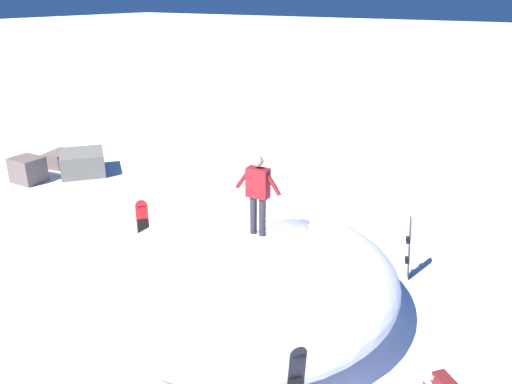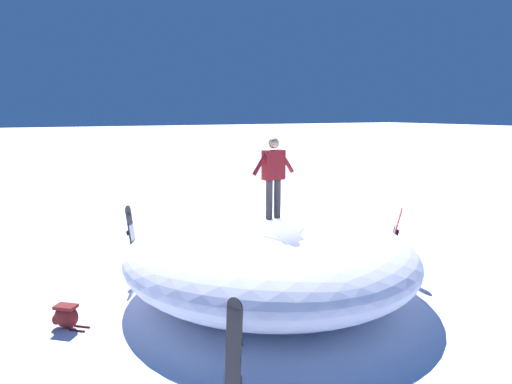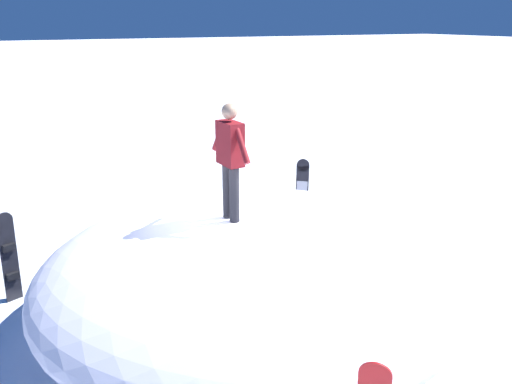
{
  "view_description": "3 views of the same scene",
  "coord_description": "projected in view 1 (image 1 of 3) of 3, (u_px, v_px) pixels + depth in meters",
  "views": [
    {
      "loc": [
        4.83,
        -8.1,
        6.28
      ],
      "look_at": [
        0.09,
        -0.77,
        2.86
      ],
      "focal_mm": 36.06,
      "sensor_mm": 36.0,
      "label": 1
    },
    {
      "loc": [
        4.29,
        7.47,
        3.88
      ],
      "look_at": [
        0.28,
        -0.14,
        2.34
      ],
      "focal_mm": 31.38,
      "sensor_mm": 36.0,
      "label": 2
    },
    {
      "loc": [
        -6.52,
        2.52,
        4.44
      ],
      "look_at": [
        -0.56,
        -0.47,
        2.22
      ],
      "focal_mm": 36.56,
      "sensor_mm": 36.0,
      "label": 3
    }
  ],
  "objects": [
    {
      "name": "snowboard_tertiary_upright",
      "position": [
        144.0,
        233.0,
        12.38
      ],
      "size": [
        0.47,
        0.47,
        1.65
      ],
      "color": "red",
      "rests_on": "ground"
    },
    {
      "name": "snowboarder_standing",
      "position": [
        258.0,
        190.0,
        9.98
      ],
      "size": [
        1.01,
        0.25,
        1.64
      ],
      "color": "black",
      "rests_on": "snow_mound"
    },
    {
      "name": "snowboard_secondary_upright",
      "position": [
        409.0,
        247.0,
        11.8
      ],
      "size": [
        0.22,
        0.29,
        1.57
      ],
      "color": "black",
      "rests_on": "ground"
    },
    {
      "name": "ground",
      "position": [
        272.0,
        304.0,
        11.07
      ],
      "size": [
        240.0,
        240.0,
        0.0
      ],
      "primitive_type": "plane",
      "color": "white"
    },
    {
      "name": "snow_mound",
      "position": [
        247.0,
        276.0,
        10.47
      ],
      "size": [
        7.32,
        7.47,
        1.73
      ],
      "primitive_type": "ellipsoid",
      "rotation": [
        0.0,
        0.0,
        0.22
      ],
      "color": "white",
      "rests_on": "ground"
    },
    {
      "name": "rock_outcrop",
      "position": [
        67.0,
        164.0,
        18.81
      ],
      "size": [
        3.12,
        3.24,
        0.89
      ],
      "color": "#69665A",
      "rests_on": "ground"
    }
  ]
}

